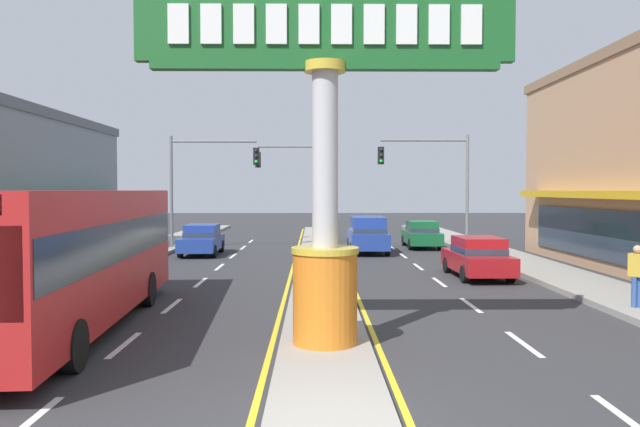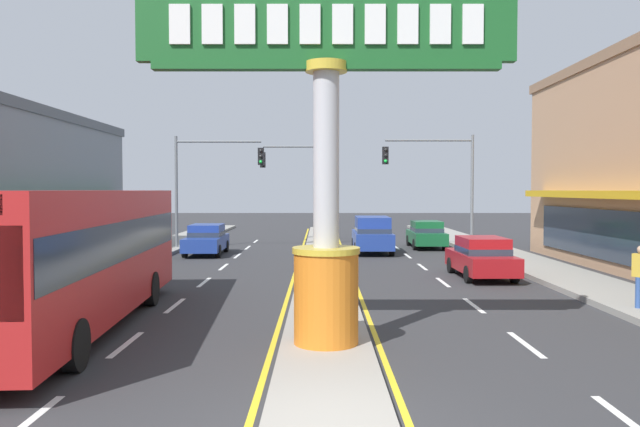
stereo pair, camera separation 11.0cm
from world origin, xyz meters
The scene contains 14 objects.
median_strip centered at (0.00, 18.00, 0.07)m, with size 1.87×52.00×0.14m, color gray.
sidewalk_left centered at (-8.89, 16.00, 0.09)m, with size 2.71×60.00×0.18m, color gray.
sidewalk_right centered at (8.89, 16.00, 0.09)m, with size 2.71×60.00×0.18m, color gray.
lane_markings centered at (0.00, 16.65, 0.00)m, with size 8.61×52.00×0.01m.
district_sign centered at (0.00, 4.34, 3.89)m, with size 7.60×1.38×7.29m.
traffic_light_left_side centered at (-6.17, 25.31, 4.25)m, with size 4.86×0.46×6.20m.
traffic_light_right_side centered at (6.17, 24.48, 4.25)m, with size 4.86×0.46×6.20m.
traffic_light_median_far centered at (-1.11, 29.20, 4.19)m, with size 4.20×0.46×6.20m.
sedan_near_right_lane centered at (-5.89, 23.02, 0.79)m, with size 1.87×4.32×1.53m.
bus_far_right_lane centered at (-5.89, 6.21, 1.87)m, with size 3.16×11.33×3.26m.
sedan_near_left_lane centered at (5.89, 26.60, 0.79)m, with size 1.89×4.32×1.53m.
sedan_mid_left_lane centered at (5.89, 14.70, 0.79)m, with size 1.89×4.33×1.53m.
suv_far_left_oncoming centered at (2.59, 23.77, 0.98)m, with size 1.99×4.61×1.90m.
pedestrian_near_kerb centered at (8.28, 7.90, 1.11)m, with size 0.41×0.45×1.64m.
Camera 1 is at (-0.23, -8.16, 3.27)m, focal length 34.65 mm.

